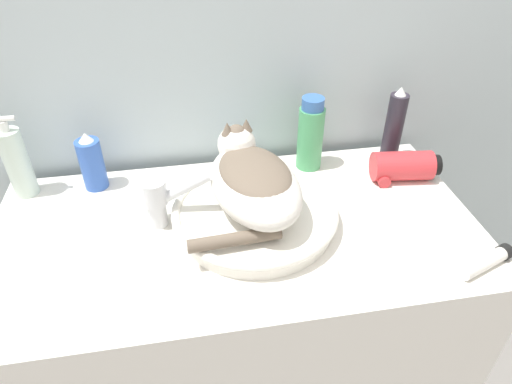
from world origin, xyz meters
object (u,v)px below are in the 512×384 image
at_px(faucet, 161,198).
at_px(hair_dryer, 402,167).
at_px(cat, 253,179).
at_px(spray_bottle_trigger, 92,163).
at_px(soap_pump_bottle, 17,162).
at_px(hairspray_can_black, 394,126).
at_px(mouthwash_bottle, 310,135).
at_px(deodorant_stick, 243,151).
at_px(cream_tube, 487,262).

height_order(faucet, hair_dryer, faucet).
distance_m(cat, spray_bottle_trigger, 0.43).
bearing_deg(hair_dryer, soap_pump_bottle, -179.17).
xyz_separation_m(soap_pump_bottle, hair_dryer, (0.95, -0.10, -0.05)).
relative_size(soap_pump_bottle, hairspray_can_black, 1.00).
height_order(mouthwash_bottle, deodorant_stick, mouthwash_bottle).
distance_m(spray_bottle_trigger, hair_dryer, 0.79).
height_order(hairspray_can_black, cream_tube, hairspray_can_black).
relative_size(cat, hairspray_can_black, 1.52).
distance_m(cat, soap_pump_bottle, 0.58).
relative_size(mouthwash_bottle, spray_bottle_trigger, 1.30).
xyz_separation_m(soap_pump_bottle, mouthwash_bottle, (0.73, 0.00, 0.01)).
height_order(faucet, deodorant_stick, faucet).
distance_m(faucet, spray_bottle_trigger, 0.25).
bearing_deg(spray_bottle_trigger, mouthwash_bottle, 0.00).
bearing_deg(faucet, deodorant_stick, 49.61).
relative_size(faucet, spray_bottle_trigger, 1.04).
bearing_deg(soap_pump_bottle, faucet, -28.10).
bearing_deg(faucet, mouthwash_bottle, 34.02).
distance_m(deodorant_stick, cream_tube, 0.62).
height_order(faucet, cream_tube, faucet).
bearing_deg(deodorant_stick, faucet, -139.60).
xyz_separation_m(cat, mouthwash_bottle, (0.19, 0.20, -0.02)).
bearing_deg(hair_dryer, faucet, -165.66).
height_order(soap_pump_bottle, deodorant_stick, soap_pump_bottle).
height_order(cat, cream_tube, cat).
relative_size(hairspray_can_black, mouthwash_bottle, 1.06).
bearing_deg(hairspray_can_black, hair_dryer, -95.51).
distance_m(cat, faucet, 0.21).
distance_m(mouthwash_bottle, cream_tube, 0.51).
bearing_deg(cat, spray_bottle_trigger, 49.73).
relative_size(spray_bottle_trigger, deodorant_stick, 1.18).
relative_size(cat, hair_dryer, 1.81).
bearing_deg(cream_tube, mouthwash_bottle, 120.95).
bearing_deg(hairspray_can_black, deodorant_stick, 180.00).
relative_size(soap_pump_bottle, cream_tube, 1.55).
height_order(soap_pump_bottle, hair_dryer, soap_pump_bottle).
relative_size(cat, spray_bottle_trigger, 2.09).
height_order(soap_pump_bottle, cream_tube, soap_pump_bottle).
height_order(cat, hairspray_can_black, hairspray_can_black).
height_order(cream_tube, hair_dryer, hair_dryer).
bearing_deg(mouthwash_bottle, hair_dryer, -24.18).
bearing_deg(faucet, hairspray_can_black, 25.40).
bearing_deg(mouthwash_bottle, soap_pump_bottle, 180.00).
bearing_deg(hair_dryer, spray_bottle_trigger, 179.55).
relative_size(deodorant_stick, cream_tube, 0.95).
height_order(faucet, soap_pump_bottle, soap_pump_bottle).
bearing_deg(cat, cream_tube, -128.47).
distance_m(mouthwash_bottle, deodorant_stick, 0.18).
height_order(hairspray_can_black, spray_bottle_trigger, hairspray_can_black).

